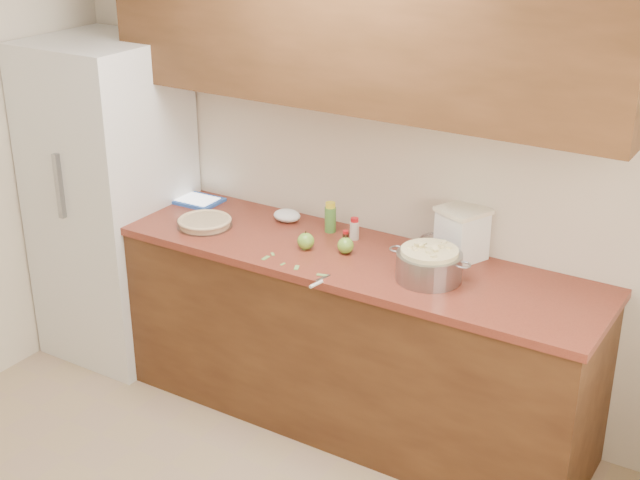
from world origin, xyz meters
The scene contains 22 objects.
room_shell centered at (0.00, 0.00, 1.30)m, with size 3.60×3.60×3.60m.
counter_run centered at (0.00, 1.48, 0.46)m, with size 2.64×0.68×0.92m.
upper_cabinets centered at (0.00, 1.63, 1.95)m, with size 2.60×0.34×0.70m, color brown.
fridge centered at (-1.44, 1.44, 0.90)m, with size 0.70×0.70×1.80m, color silver.
pie centered at (-0.73, 1.38, 0.94)m, with size 0.29×0.29×0.05m.
colander centered at (0.51, 1.42, 0.99)m, with size 0.40×0.30×0.15m.
flour_canister centered at (0.54, 1.72, 1.05)m, with size 0.26×0.26×0.25m.
tablet centered at (-0.99, 1.64, 0.93)m, with size 0.26×0.20×0.02m.
paring_knife centered at (0.12, 1.11, 0.93)m, with size 0.05×0.17×0.02m.
lemon_bottle centered at (-0.15, 1.67, 1.00)m, with size 0.06×0.06×0.16m.
cinnamon_shaker centered at (0.00, 1.64, 0.97)m, with size 0.05×0.05×0.11m.
vanilla_bottle centered at (0.02, 1.53, 0.96)m, with size 0.03×0.03×0.09m.
mixing_bowl centered at (0.46, 1.68, 0.97)m, with size 0.23×0.23×0.08m.
paper_towel centered at (-0.42, 1.67, 0.95)m, with size 0.15×0.12×0.06m, color white.
apple_left centered at (-0.14, 1.41, 0.96)m, with size 0.08×0.08×0.09m.
apple_center centered at (0.05, 1.47, 0.96)m, with size 0.08×0.08×0.09m.
peel_a centered at (-0.06, 1.21, 0.92)m, with size 0.05×0.02×0.00m, color #78AA52.
peel_b centered at (-0.24, 1.22, 0.92)m, with size 0.05×0.02×0.00m, color #78AA52.
peel_c centered at (0.08, 1.20, 0.92)m, with size 0.05×0.02×0.00m, color #78AA52.
peel_d centered at (-0.13, 1.21, 0.92)m, with size 0.03×0.01×0.00m, color #78AA52.
peel_e centered at (-0.14, 1.42, 0.92)m, with size 0.05×0.02×0.00m, color #78AA52.
peel_f centered at (-0.24, 1.28, 0.92)m, with size 0.03×0.01×0.00m, color #78AA52.
Camera 1 is at (2.01, -1.90, 2.66)m, focal length 50.00 mm.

